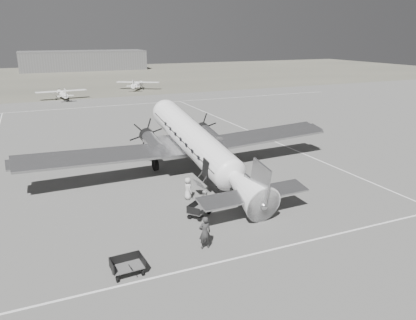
% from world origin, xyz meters
% --- Properties ---
extents(ground, '(260.00, 260.00, 0.00)m').
position_xyz_m(ground, '(0.00, 0.00, 0.00)').
color(ground, slate).
rests_on(ground, ground).
extents(taxi_line_near, '(60.00, 0.15, 0.01)m').
position_xyz_m(taxi_line_near, '(0.00, -14.00, 0.01)').
color(taxi_line_near, silver).
rests_on(taxi_line_near, ground).
extents(taxi_line_right, '(0.15, 80.00, 0.01)m').
position_xyz_m(taxi_line_right, '(12.00, 0.00, 0.01)').
color(taxi_line_right, silver).
rests_on(taxi_line_right, ground).
extents(taxi_line_horizon, '(90.00, 0.15, 0.01)m').
position_xyz_m(taxi_line_horizon, '(0.00, 40.00, 0.01)').
color(taxi_line_horizon, silver).
rests_on(taxi_line_horizon, ground).
extents(grass_infield, '(260.00, 90.00, 0.01)m').
position_xyz_m(grass_infield, '(0.00, 95.00, 0.00)').
color(grass_infield, '#6A6859').
rests_on(grass_infield, ground).
extents(hangar_main, '(42.00, 14.00, 6.60)m').
position_xyz_m(hangar_main, '(5.00, 120.00, 3.30)').
color(hangar_main, '#5D5D5D').
rests_on(hangar_main, ground).
extents(dc3_airliner, '(30.74, 22.07, 5.67)m').
position_xyz_m(dc3_airliner, '(-0.93, -0.85, 2.84)').
color(dc3_airliner, '#A7A7A9').
rests_on(dc3_airliner, ground).
extents(light_plane_left, '(10.02, 8.41, 1.95)m').
position_xyz_m(light_plane_left, '(-7.99, 50.68, 0.97)').
color(light_plane_left, white).
rests_on(light_plane_left, ground).
extents(light_plane_right, '(12.38, 11.66, 2.03)m').
position_xyz_m(light_plane_right, '(8.97, 59.39, 1.01)').
color(light_plane_right, white).
rests_on(light_plane_right, ground).
extents(baggage_cart_near, '(2.14, 2.05, 0.99)m').
position_xyz_m(baggage_cart_near, '(-3.90, -8.13, 0.49)').
color(baggage_cart_near, '#515151').
rests_on(baggage_cart_near, ground).
extents(baggage_cart_far, '(1.82, 1.34, 0.99)m').
position_xyz_m(baggage_cart_far, '(-10.01, -13.18, 0.49)').
color(baggage_cart_far, '#515151').
rests_on(baggage_cart_far, ground).
extents(ground_crew, '(0.76, 0.53, 2.01)m').
position_xyz_m(ground_crew, '(-5.24, -12.24, 1.00)').
color(ground_crew, '#2E2E2E').
rests_on(ground_crew, ground).
extents(ramp_agent, '(0.93, 1.04, 1.78)m').
position_xyz_m(ramp_agent, '(-3.36, -7.91, 0.89)').
color(ramp_agent, '#BCBCB9').
rests_on(ramp_agent, ground).
extents(passenger, '(0.63, 0.89, 1.72)m').
position_xyz_m(passenger, '(-3.50, -4.92, 0.86)').
color(passenger, beige).
rests_on(passenger, ground).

